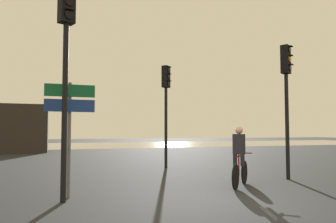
# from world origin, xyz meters

# --- Properties ---
(ground_plane) EXTENTS (120.00, 120.00, 0.00)m
(ground_plane) POSITION_xyz_m (0.00, 0.00, 0.00)
(ground_plane) COLOR black
(water_strip) EXTENTS (80.00, 16.00, 0.01)m
(water_strip) POSITION_xyz_m (0.00, 30.12, 0.00)
(water_strip) COLOR gray
(water_strip) RESTS_ON ground
(traffic_light_near_left) EXTENTS (0.39, 0.41, 4.73)m
(traffic_light_near_left) POSITION_xyz_m (-3.15, 1.28, 3.27)
(traffic_light_near_left) COLOR black
(traffic_light_near_left) RESTS_ON ground
(traffic_light_near_right) EXTENTS (0.40, 0.42, 4.22)m
(traffic_light_near_right) POSITION_xyz_m (3.56, 2.42, 2.94)
(traffic_light_near_right) COLOR black
(traffic_light_near_right) RESTS_ON ground
(traffic_light_center) EXTENTS (0.41, 0.42, 4.19)m
(traffic_light_center) POSITION_xyz_m (1.00, 6.65, 2.93)
(traffic_light_center) COLOR black
(traffic_light_center) RESTS_ON ground
(direction_sign_post) EXTENTS (1.10, 0.11, 2.60)m
(direction_sign_post) POSITION_xyz_m (-3.03, 1.66, 1.79)
(direction_sign_post) COLOR slate
(direction_sign_post) RESTS_ON ground
(cyclist) EXTENTS (1.23, 1.25, 1.62)m
(cyclist) POSITION_xyz_m (1.36, 1.67, 0.82)
(cyclist) COLOR black
(cyclist) RESTS_ON ground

